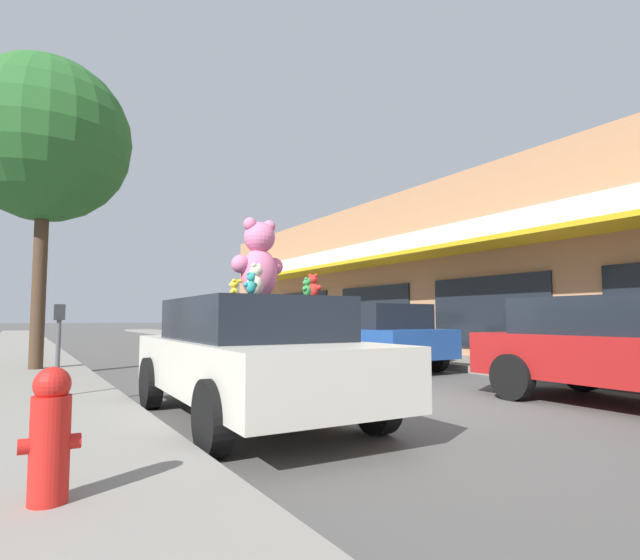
% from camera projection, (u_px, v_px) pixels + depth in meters
% --- Properties ---
extents(ground_plane, '(260.00, 260.00, 0.00)m').
position_uv_depth(ground_plane, '(425.00, 405.00, 7.11)').
color(ground_plane, '#514F4C').
extents(sidewalk_near, '(2.44, 90.00, 0.16)m').
position_uv_depth(sidewalk_near, '(27.00, 444.00, 4.58)').
color(sidewalk_near, gray).
rests_on(sidewalk_near, ground_plane).
extents(sidewalk_far, '(2.44, 90.00, 0.16)m').
position_uv_depth(sidewalk_far, '(615.00, 378.00, 9.64)').
color(sidewalk_far, gray).
rests_on(sidewalk_far, ground_plane).
extents(storefront_row, '(16.64, 31.18, 5.60)m').
position_uv_depth(storefront_row, '(564.00, 279.00, 20.04)').
color(storefront_row, tan).
rests_on(storefront_row, ground_plane).
extents(plush_art_car, '(2.10, 4.50, 1.48)m').
position_uv_depth(plush_art_car, '(250.00, 354.00, 6.12)').
color(plush_art_car, beige).
rests_on(plush_art_car, ground_plane).
extents(teddy_bear_giant, '(0.74, 0.48, 0.99)m').
position_uv_depth(teddy_bear_giant, '(259.00, 260.00, 6.17)').
color(teddy_bear_giant, pink).
rests_on(teddy_bear_giant, plush_art_car).
extents(teddy_bear_yellow, '(0.19, 0.23, 0.31)m').
position_uv_depth(teddy_bear_yellow, '(234.00, 290.00, 7.04)').
color(teddy_bear_yellow, yellow).
rests_on(teddy_bear_yellow, plush_art_car).
extents(teddy_bear_cream, '(0.26, 0.22, 0.35)m').
position_uv_depth(teddy_bear_cream, '(256.00, 280.00, 5.39)').
color(teddy_bear_cream, beige).
rests_on(teddy_bear_cream, plush_art_car).
extents(teddy_bear_teal, '(0.17, 0.11, 0.22)m').
position_uv_depth(teddy_bear_teal, '(251.00, 284.00, 5.01)').
color(teddy_bear_teal, teal).
rests_on(teddy_bear_teal, plush_art_car).
extents(teddy_bear_black, '(0.19, 0.14, 0.26)m').
position_uv_depth(teddy_bear_black, '(257.00, 292.00, 7.12)').
color(teddy_bear_black, black).
rests_on(teddy_bear_black, plush_art_car).
extents(teddy_bear_red, '(0.18, 0.22, 0.29)m').
position_uv_depth(teddy_bear_red, '(313.00, 286.00, 6.00)').
color(teddy_bear_red, red).
rests_on(teddy_bear_red, plush_art_car).
extents(teddy_bear_green, '(0.16, 0.15, 0.23)m').
position_uv_depth(teddy_bear_green, '(307.00, 288.00, 5.73)').
color(teddy_bear_green, green).
rests_on(teddy_bear_green, plush_art_car).
extents(parked_car_far_left, '(2.03, 4.20, 1.54)m').
position_uv_depth(parked_car_far_left, '(633.00, 346.00, 6.93)').
color(parked_car_far_left, maroon).
rests_on(parked_car_far_left, ground_plane).
extents(parked_car_far_center, '(2.08, 4.09, 1.55)m').
position_uv_depth(parked_car_far_center, '(370.00, 334.00, 12.12)').
color(parked_car_far_center, '#1E4793').
rests_on(parked_car_far_center, ground_plane).
extents(parked_car_far_right, '(1.94, 4.21, 1.47)m').
position_uv_depth(parked_car_far_right, '(269.00, 331.00, 17.00)').
color(parked_car_far_right, silver).
rests_on(parked_car_far_right, ground_plane).
extents(street_tree, '(3.60, 3.60, 6.79)m').
position_uv_depth(street_tree, '(45.00, 141.00, 10.96)').
color(street_tree, '#473323').
rests_on(street_tree, sidewalk_near).
extents(fire_hydrant, '(0.33, 0.22, 0.79)m').
position_uv_depth(fire_hydrant, '(50.00, 434.00, 2.94)').
color(fire_hydrant, red).
rests_on(fire_hydrant, sidewalk_near).
extents(parking_meter, '(0.14, 0.10, 1.27)m').
position_uv_depth(parking_meter, '(59.00, 337.00, 6.92)').
color(parking_meter, '#4C4C51').
rests_on(parking_meter, sidewalk_near).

